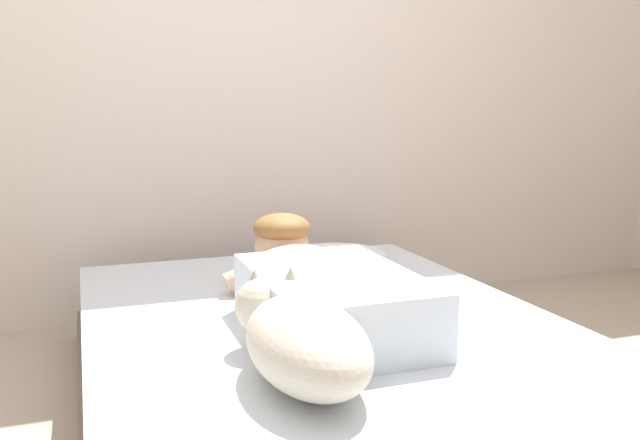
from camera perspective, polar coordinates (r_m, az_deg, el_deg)
The scene contains 7 objects.
back_wall at distance 3.12m, azimuth -7.24°, elevation 15.38°, with size 4.66×0.12×2.50m.
bed at distance 2.12m, azimuth 0.09°, elevation -12.20°, with size 1.42×1.92×0.30m.
pillow at distance 2.58m, azimuth 0.38°, elevation -3.35°, with size 0.52×0.32×0.11m, color silver.
person_lying at distance 2.02m, azimuth -0.30°, elevation -5.59°, with size 0.43×0.92×0.27m.
dog at distance 1.58m, azimuth -1.67°, elevation -10.03°, with size 0.26×0.57×0.21m.
coffee_cup at distance 2.38m, azimuth -0.04°, elevation -4.89°, with size 0.12×0.09×0.07m.
cell_phone at distance 1.91m, azimuth 6.41°, elevation -9.73°, with size 0.07×0.14×0.01m, color black.
Camera 1 is at (-0.68, -1.56, 0.93)m, focal length 37.63 mm.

